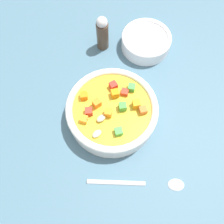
# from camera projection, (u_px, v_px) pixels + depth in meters

# --- Properties ---
(ground_plane) EXTENTS (1.40, 1.40, 0.02)m
(ground_plane) POSITION_uv_depth(u_px,v_px,m) (112.00, 118.00, 0.54)
(ground_plane) COLOR #42667A
(soup_bowl_main) EXTENTS (0.18, 0.18, 0.06)m
(soup_bowl_main) POSITION_uv_depth(u_px,v_px,m) (112.00, 111.00, 0.51)
(soup_bowl_main) COLOR white
(soup_bowl_main) RESTS_ON ground_plane
(spoon) EXTENTS (0.06, 0.18, 0.01)m
(spoon) POSITION_uv_depth(u_px,v_px,m) (144.00, 183.00, 0.47)
(spoon) COLOR silver
(spoon) RESTS_ON ground_plane
(side_bowl_small) EXTENTS (0.12, 0.12, 0.04)m
(side_bowl_small) POSITION_uv_depth(u_px,v_px,m) (146.00, 41.00, 0.59)
(side_bowl_small) COLOR white
(side_bowl_small) RESTS_ON ground_plane
(pepper_shaker) EXTENTS (0.03, 0.03, 0.09)m
(pepper_shaker) POSITION_uv_depth(u_px,v_px,m) (102.00, 33.00, 0.56)
(pepper_shaker) COLOR #4C3828
(pepper_shaker) RESTS_ON ground_plane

